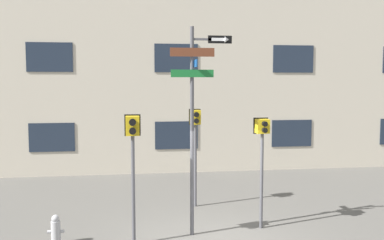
{
  "coord_description": "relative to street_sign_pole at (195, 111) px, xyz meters",
  "views": [
    {
      "loc": [
        -1.73,
        -9.13,
        3.64
      ],
      "look_at": [
        -0.35,
        0.71,
        2.76
      ],
      "focal_mm": 40.0,
      "sensor_mm": 36.0,
      "label": 1
    }
  ],
  "objects": [
    {
      "name": "fire_hydrant",
      "position": [
        -3.18,
        -0.17,
        -2.65
      ],
      "size": [
        0.37,
        0.21,
        0.68
      ],
      "color": "#A5A5A8",
      "rests_on": "ground_plane"
    },
    {
      "name": "street_sign_pole",
      "position": [
        0.0,
        0.0,
        0.0
      ],
      "size": [
        1.45,
        0.73,
        4.91
      ],
      "color": "#4C4C51",
      "rests_on": "ground_plane"
    },
    {
      "name": "pedestrian_signal_right",
      "position": [
        1.71,
        0.22,
        -0.83
      ],
      "size": [
        0.37,
        0.4,
        2.76
      ],
      "color": "#4C4C51",
      "rests_on": "ground_plane"
    },
    {
      "name": "pedestrian_signal_left",
      "position": [
        -1.45,
        -0.41,
        -0.69
      ],
      "size": [
        0.36,
        0.4,
        2.92
      ],
      "color": "#4C4C51",
      "rests_on": "ground_plane"
    },
    {
      "name": "pedestrian_signal_across",
      "position": [
        0.36,
        2.31,
        -0.76
      ],
      "size": [
        0.34,
        0.4,
        2.86
      ],
      "color": "#4C4C51",
      "rests_on": "ground_plane"
    },
    {
      "name": "building_facade",
      "position": [
        0.29,
        7.31,
        3.13
      ],
      "size": [
        24.0,
        0.63,
        12.21
      ],
      "color": "beige",
      "rests_on": "ground_plane"
    }
  ]
}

